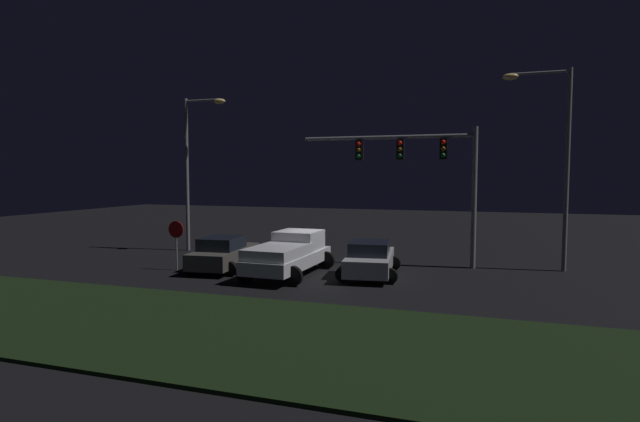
{
  "coord_description": "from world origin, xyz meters",
  "views": [
    {
      "loc": [
        7.52,
        -21.41,
        4.31
      ],
      "look_at": [
        -0.31,
        1.99,
        2.53
      ],
      "focal_mm": 28.27,
      "sensor_mm": 36.0,
      "label": 1
    }
  ],
  "objects_px": {
    "car_sedan_far": "(224,253)",
    "stop_sign": "(176,236)",
    "pickup_truck": "(290,252)",
    "street_lamp_left": "(194,156)",
    "car_sedan": "(370,259)",
    "traffic_signal_gantry": "(421,162)",
    "street_lamp_right": "(554,145)"
  },
  "relations": [
    {
      "from": "street_lamp_left",
      "to": "stop_sign",
      "type": "xyz_separation_m",
      "value": [
        2.38,
        -5.34,
        -3.79
      ]
    },
    {
      "from": "car_sedan_far",
      "to": "street_lamp_left",
      "type": "xyz_separation_m",
      "value": [
        -4.33,
        4.52,
        4.61
      ]
    },
    {
      "from": "car_sedan",
      "to": "traffic_signal_gantry",
      "type": "bearing_deg",
      "value": -33.97
    },
    {
      "from": "car_sedan",
      "to": "street_lamp_left",
      "type": "bearing_deg",
      "value": 63.13
    },
    {
      "from": "pickup_truck",
      "to": "car_sedan_far",
      "type": "bearing_deg",
      "value": 89.28
    },
    {
      "from": "pickup_truck",
      "to": "car_sedan",
      "type": "relative_size",
      "value": 1.19
    },
    {
      "from": "pickup_truck",
      "to": "street_lamp_left",
      "type": "relative_size",
      "value": 0.64
    },
    {
      "from": "pickup_truck",
      "to": "stop_sign",
      "type": "relative_size",
      "value": 2.45
    },
    {
      "from": "pickup_truck",
      "to": "street_lamp_right",
      "type": "xyz_separation_m",
      "value": [
        10.79,
        4.6,
        4.61
      ]
    },
    {
      "from": "pickup_truck",
      "to": "traffic_signal_gantry",
      "type": "bearing_deg",
      "value": -49.58
    },
    {
      "from": "car_sedan_far",
      "to": "stop_sign",
      "type": "relative_size",
      "value": 2.04
    },
    {
      "from": "traffic_signal_gantry",
      "to": "street_lamp_right",
      "type": "xyz_separation_m",
      "value": [
        5.78,
        0.56,
        0.71
      ]
    },
    {
      "from": "pickup_truck",
      "to": "stop_sign",
      "type": "height_order",
      "value": "stop_sign"
    },
    {
      "from": "car_sedan",
      "to": "street_lamp_left",
      "type": "xyz_separation_m",
      "value": [
        -10.99,
        3.9,
        4.61
      ]
    },
    {
      "from": "car_sedan",
      "to": "traffic_signal_gantry",
      "type": "relative_size",
      "value": 0.55
    },
    {
      "from": "street_lamp_left",
      "to": "street_lamp_right",
      "type": "bearing_deg",
      "value": -0.17
    },
    {
      "from": "traffic_signal_gantry",
      "to": "street_lamp_left",
      "type": "xyz_separation_m",
      "value": [
        -12.64,
        0.62,
        0.46
      ]
    },
    {
      "from": "street_lamp_right",
      "to": "stop_sign",
      "type": "xyz_separation_m",
      "value": [
        -16.04,
        -5.28,
        -4.04
      ]
    },
    {
      "from": "car_sedan",
      "to": "car_sedan_far",
      "type": "xyz_separation_m",
      "value": [
        -6.66,
        -0.62,
        0.0
      ]
    },
    {
      "from": "street_lamp_left",
      "to": "street_lamp_right",
      "type": "height_order",
      "value": "street_lamp_right"
    },
    {
      "from": "car_sedan_far",
      "to": "street_lamp_right",
      "type": "height_order",
      "value": "street_lamp_right"
    },
    {
      "from": "car_sedan_far",
      "to": "street_lamp_left",
      "type": "distance_m",
      "value": 7.78
    },
    {
      "from": "pickup_truck",
      "to": "traffic_signal_gantry",
      "type": "height_order",
      "value": "traffic_signal_gantry"
    },
    {
      "from": "car_sedan_far",
      "to": "traffic_signal_gantry",
      "type": "xyz_separation_m",
      "value": [
        8.31,
        3.9,
        4.16
      ]
    },
    {
      "from": "pickup_truck",
      "to": "street_lamp_left",
      "type": "height_order",
      "value": "street_lamp_left"
    },
    {
      "from": "traffic_signal_gantry",
      "to": "street_lamp_right",
      "type": "distance_m",
      "value": 5.85
    },
    {
      "from": "street_lamp_left",
      "to": "stop_sign",
      "type": "distance_m",
      "value": 6.97
    },
    {
      "from": "car_sedan_far",
      "to": "stop_sign",
      "type": "height_order",
      "value": "stop_sign"
    },
    {
      "from": "pickup_truck",
      "to": "street_lamp_right",
      "type": "bearing_deg",
      "value": -65.33
    },
    {
      "from": "car_sedan_far",
      "to": "traffic_signal_gantry",
      "type": "bearing_deg",
      "value": -70.4
    },
    {
      "from": "car_sedan",
      "to": "stop_sign",
      "type": "relative_size",
      "value": 2.06
    },
    {
      "from": "traffic_signal_gantry",
      "to": "stop_sign",
      "type": "height_order",
      "value": "traffic_signal_gantry"
    }
  ]
}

